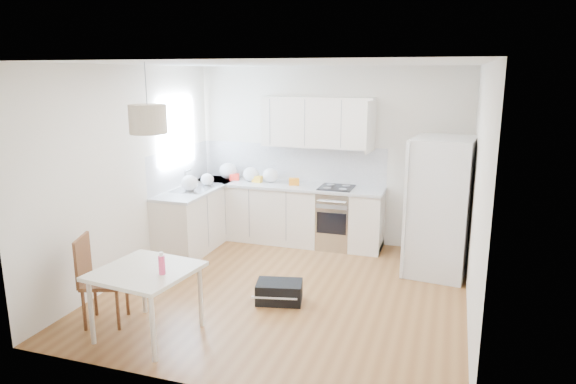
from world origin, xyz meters
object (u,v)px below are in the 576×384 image
object	(u,v)px
dining_table	(146,276)
dining_chair	(104,280)
refrigerator	(441,206)
gym_bag	(279,292)

from	to	relation	value
dining_table	dining_chair	distance (m)	0.60
dining_table	dining_chair	bearing A→B (deg)	178.47
dining_chair	refrigerator	bearing A→B (deg)	18.46
gym_bag	dining_table	bearing A→B (deg)	-144.18
dining_table	gym_bag	size ratio (longest dim) A/B	1.91
dining_chair	gym_bag	xyz separation A→B (m)	(1.58, 1.05, -0.36)
gym_bag	dining_chair	bearing A→B (deg)	-159.00
dining_table	refrigerator	bearing A→B (deg)	51.74
gym_bag	refrigerator	bearing A→B (deg)	29.69
refrigerator	dining_table	size ratio (longest dim) A/B	1.80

